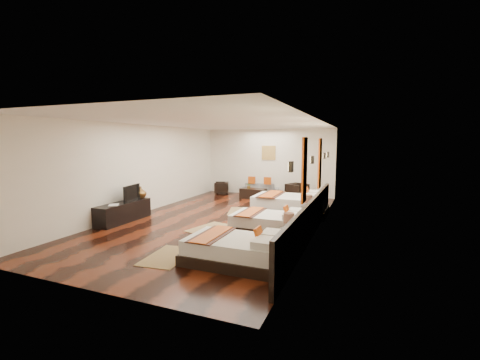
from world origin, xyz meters
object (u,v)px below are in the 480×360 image
at_px(nightstand_b, 308,215).
at_px(armchair_left, 221,188).
at_px(coffee_table, 253,194).
at_px(table_plant, 249,186).
at_px(tv, 129,193).
at_px(bed_near, 237,250).
at_px(bed_mid, 270,223).
at_px(sofa, 259,190).
at_px(tv_console, 124,212).
at_px(bed_far, 291,204).
at_px(book, 109,205).
at_px(figurine, 141,192).
at_px(armchair_right, 297,191).
at_px(nightstand_a, 288,238).

xyz_separation_m(nightstand_b, armchair_left, (-4.40, 3.83, -0.03)).
bearing_deg(coffee_table, table_plant, -152.90).
bearing_deg(armchair_left, tv, -25.35).
relative_size(bed_near, tv, 2.30).
height_order(bed_mid, tv, tv).
relative_size(bed_near, sofa, 1.14).
bearing_deg(table_plant, tv_console, -113.22).
xyz_separation_m(bed_far, table_plant, (-2.15, 2.04, 0.22)).
xyz_separation_m(tv, armchair_left, (0.49, 5.17, -0.52)).
bearing_deg(book, table_plant, 68.93).
distance_m(bed_mid, table_plant, 4.80).
xyz_separation_m(book, figurine, (0.00, 1.31, 0.16)).
relative_size(sofa, armchair_right, 2.34).
height_order(bed_far, armchair_right, bed_far).
height_order(bed_mid, figurine, figurine).
distance_m(book, armchair_left, 5.95).
bearing_deg(figurine, coffee_table, 61.73).
relative_size(bed_mid, book, 5.55).
distance_m(bed_mid, nightstand_b, 1.29).
bearing_deg(armchair_left, coffee_table, 52.45).
bearing_deg(nightstand_b, bed_far, 122.01).
distance_m(bed_far, tv_console, 5.01).
relative_size(nightstand_b, coffee_table, 0.83).
bearing_deg(nightstand_a, bed_mid, 121.69).
relative_size(bed_near, nightstand_b, 2.29).
bearing_deg(armchair_right, book, 173.44).
height_order(nightstand_a, coffee_table, nightstand_a).
relative_size(tv, armchair_right, 1.17).
bearing_deg(nightstand_b, armchair_left, 138.95).
height_order(nightstand_a, tv_console, nightstand_a).
xyz_separation_m(figurine, armchair_right, (3.89, 4.49, -0.40)).
xyz_separation_m(tv_console, table_plant, (2.05, 4.78, 0.25)).
distance_m(nightstand_a, tv_console, 5.00).
height_order(tv_console, sofa, tv_console).
height_order(book, armchair_left, book).
height_order(nightstand_b, tv_console, nightstand_b).
distance_m(bed_far, armchair_left, 4.51).
bearing_deg(table_plant, sofa, 80.51).
bearing_deg(armchair_right, tv_console, 170.78).
xyz_separation_m(bed_near, armchair_left, (-3.65, 7.04, 0.02)).
relative_size(sofa, coffee_table, 1.67).
height_order(bed_near, nightstand_b, nightstand_b).
bearing_deg(tv_console, bed_mid, 6.73).
bearing_deg(book, armchair_left, 84.76).
height_order(book, sofa, book).
bearing_deg(bed_mid, figurine, 176.29).
distance_m(bed_near, bed_mid, 2.16).
height_order(bed_mid, armchair_right, bed_mid).
bearing_deg(nightstand_a, table_plant, 117.77).
xyz_separation_m(tv, coffee_table, (2.15, 4.64, -0.59)).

